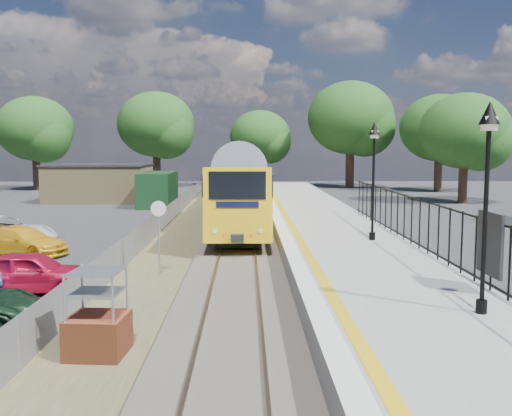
{
  "coord_description": "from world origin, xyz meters",
  "views": [
    {
      "loc": [
        0.36,
        -16.08,
        4.52
      ],
      "look_at": [
        0.75,
        7.55,
        2.0
      ],
      "focal_mm": 40.0,
      "sensor_mm": 36.0,
      "label": 1
    }
  ],
  "objects_px": {
    "victorian_lamp_south": "(488,158)",
    "speed_sign": "(159,226)",
    "brick_plinth": "(97,315)",
    "car_yellow": "(22,241)",
    "train": "(242,177)",
    "victorian_lamp_north": "(374,153)",
    "car_red": "(31,272)"
  },
  "relations": [
    {
      "from": "brick_plinth",
      "to": "car_red",
      "type": "bearing_deg",
      "value": 122.24
    },
    {
      "from": "car_yellow",
      "to": "car_red",
      "type": "bearing_deg",
      "value": -134.39
    },
    {
      "from": "victorian_lamp_south",
      "to": "car_yellow",
      "type": "height_order",
      "value": "victorian_lamp_south"
    },
    {
      "from": "brick_plinth",
      "to": "car_yellow",
      "type": "distance_m",
      "value": 13.44
    },
    {
      "from": "victorian_lamp_south",
      "to": "victorian_lamp_north",
      "type": "height_order",
      "value": "same"
    },
    {
      "from": "victorian_lamp_north",
      "to": "brick_plinth",
      "type": "relative_size",
      "value": 2.37
    },
    {
      "from": "victorian_lamp_south",
      "to": "car_red",
      "type": "bearing_deg",
      "value": 155.26
    },
    {
      "from": "victorian_lamp_south",
      "to": "speed_sign",
      "type": "distance_m",
      "value": 11.53
    },
    {
      "from": "train",
      "to": "speed_sign",
      "type": "distance_m",
      "value": 23.1
    },
    {
      "from": "victorian_lamp_north",
      "to": "train",
      "type": "relative_size",
      "value": 0.11
    },
    {
      "from": "victorian_lamp_north",
      "to": "train",
      "type": "xyz_separation_m",
      "value": [
        -5.3,
        20.63,
        -1.96
      ]
    },
    {
      "from": "car_red",
      "to": "victorian_lamp_south",
      "type": "bearing_deg",
      "value": -118.38
    },
    {
      "from": "speed_sign",
      "to": "car_yellow",
      "type": "distance_m",
      "value": 7.67
    },
    {
      "from": "speed_sign",
      "to": "train",
      "type": "bearing_deg",
      "value": 87.35
    },
    {
      "from": "victorian_lamp_south",
      "to": "car_red",
      "type": "distance_m",
      "value": 13.57
    },
    {
      "from": "train",
      "to": "speed_sign",
      "type": "xyz_separation_m",
      "value": [
        -2.71,
        -22.93,
        -0.54
      ]
    },
    {
      "from": "train",
      "to": "victorian_lamp_south",
      "type": "bearing_deg",
      "value": -79.82
    },
    {
      "from": "train",
      "to": "car_yellow",
      "type": "bearing_deg",
      "value": -115.77
    },
    {
      "from": "car_yellow",
      "to": "speed_sign",
      "type": "bearing_deg",
      "value": -100.35
    },
    {
      "from": "victorian_lamp_south",
      "to": "speed_sign",
      "type": "height_order",
      "value": "victorian_lamp_south"
    },
    {
      "from": "train",
      "to": "car_yellow",
      "type": "height_order",
      "value": "train"
    },
    {
      "from": "train",
      "to": "brick_plinth",
      "type": "height_order",
      "value": "train"
    },
    {
      "from": "brick_plinth",
      "to": "car_yellow",
      "type": "bearing_deg",
      "value": 117.73
    },
    {
      "from": "brick_plinth",
      "to": "car_red",
      "type": "height_order",
      "value": "brick_plinth"
    },
    {
      "from": "car_red",
      "to": "speed_sign",
      "type": "bearing_deg",
      "value": -62.28
    },
    {
      "from": "brick_plinth",
      "to": "car_red",
      "type": "relative_size",
      "value": 0.5
    },
    {
      "from": "victorian_lamp_north",
      "to": "car_yellow",
      "type": "height_order",
      "value": "victorian_lamp_north"
    },
    {
      "from": "train",
      "to": "car_yellow",
      "type": "xyz_separation_m",
      "value": [
        -9.1,
        -18.85,
        -1.74
      ]
    },
    {
      "from": "victorian_lamp_north",
      "to": "train",
      "type": "bearing_deg",
      "value": 104.41
    },
    {
      "from": "speed_sign",
      "to": "car_red",
      "type": "bearing_deg",
      "value": -144.54
    },
    {
      "from": "speed_sign",
      "to": "victorian_lamp_north",
      "type": "bearing_deg",
      "value": 20.1
    },
    {
      "from": "victorian_lamp_south",
      "to": "car_yellow",
      "type": "relative_size",
      "value": 1.12
    }
  ]
}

